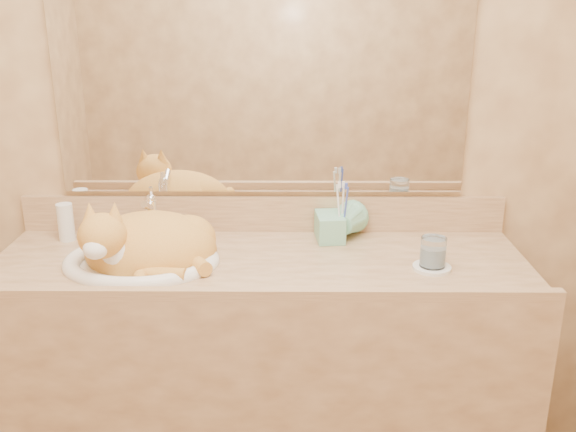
{
  "coord_description": "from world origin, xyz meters",
  "views": [
    {
      "loc": [
        0.1,
        -1.04,
        1.59
      ],
      "look_at": [
        0.09,
        0.7,
        1.0
      ],
      "focal_mm": 40.0,
      "sensor_mm": 36.0,
      "label": 1
    }
  ],
  "objects_px": {
    "cat": "(145,242)",
    "toothbrush_cup": "(342,227)",
    "sink_basin": "(140,241)",
    "soap_dispenser": "(333,218)",
    "vanity_counter": "(261,384)",
    "water_glass": "(433,252)"
  },
  "relations": [
    {
      "from": "cat",
      "to": "toothbrush_cup",
      "type": "bearing_deg",
      "value": 13.19
    },
    {
      "from": "sink_basin",
      "to": "soap_dispenser",
      "type": "height_order",
      "value": "soap_dispenser"
    },
    {
      "from": "cat",
      "to": "soap_dispenser",
      "type": "height_order",
      "value": "soap_dispenser"
    },
    {
      "from": "sink_basin",
      "to": "toothbrush_cup",
      "type": "distance_m",
      "value": 0.63
    },
    {
      "from": "vanity_counter",
      "to": "toothbrush_cup",
      "type": "xyz_separation_m",
      "value": [
        0.26,
        0.16,
        0.48
      ]
    },
    {
      "from": "soap_dispenser",
      "to": "toothbrush_cup",
      "type": "bearing_deg",
      "value": 45.73
    },
    {
      "from": "vanity_counter",
      "to": "soap_dispenser",
      "type": "height_order",
      "value": "soap_dispenser"
    },
    {
      "from": "vanity_counter",
      "to": "cat",
      "type": "bearing_deg",
      "value": -178.29
    },
    {
      "from": "vanity_counter",
      "to": "toothbrush_cup",
      "type": "distance_m",
      "value": 0.56
    },
    {
      "from": "vanity_counter",
      "to": "soap_dispenser",
      "type": "xyz_separation_m",
      "value": [
        0.23,
        0.12,
        0.52
      ]
    },
    {
      "from": "water_glass",
      "to": "soap_dispenser",
      "type": "bearing_deg",
      "value": 147.4
    },
    {
      "from": "sink_basin",
      "to": "water_glass",
      "type": "bearing_deg",
      "value": -9.06
    },
    {
      "from": "toothbrush_cup",
      "to": "water_glass",
      "type": "height_order",
      "value": "toothbrush_cup"
    },
    {
      "from": "soap_dispenser",
      "to": "toothbrush_cup",
      "type": "relative_size",
      "value": 1.68
    },
    {
      "from": "cat",
      "to": "soap_dispenser",
      "type": "relative_size",
      "value": 2.06
    },
    {
      "from": "soap_dispenser",
      "to": "water_glass",
      "type": "bearing_deg",
      "value": -38.16
    },
    {
      "from": "toothbrush_cup",
      "to": "water_glass",
      "type": "bearing_deg",
      "value": -41.11
    },
    {
      "from": "vanity_counter",
      "to": "water_glass",
      "type": "distance_m",
      "value": 0.7
    },
    {
      "from": "sink_basin",
      "to": "water_glass",
      "type": "xyz_separation_m",
      "value": [
        0.85,
        -0.04,
        -0.02
      ]
    },
    {
      "from": "toothbrush_cup",
      "to": "water_glass",
      "type": "relative_size",
      "value": 1.32
    },
    {
      "from": "water_glass",
      "to": "vanity_counter",
      "type": "bearing_deg",
      "value": 173.42
    },
    {
      "from": "vanity_counter",
      "to": "toothbrush_cup",
      "type": "height_order",
      "value": "toothbrush_cup"
    }
  ]
}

